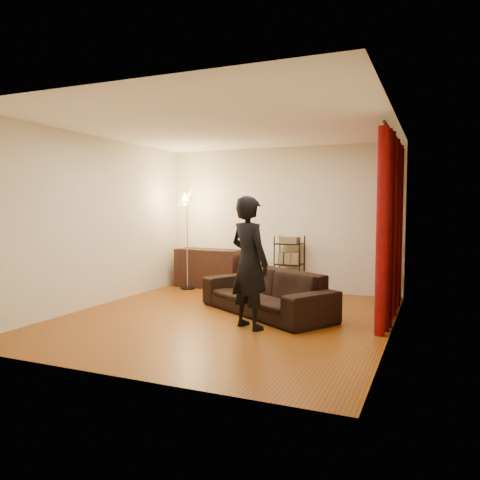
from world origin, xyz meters
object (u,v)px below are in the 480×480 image
at_px(person, 249,262).
at_px(media_cabinet, 208,268).
at_px(sofa, 266,292).
at_px(wire_shelf, 289,264).
at_px(storage_boxes, 253,273).
at_px(floor_lamp, 187,240).

bearing_deg(person, media_cabinet, -26.83).
relative_size(sofa, wire_shelf, 2.13).
bearing_deg(person, storage_boxes, -42.77).
distance_m(sofa, wire_shelf, 1.81).
xyz_separation_m(storage_boxes, floor_lamp, (-1.19, -0.43, 0.63)).
xyz_separation_m(media_cabinet, floor_lamp, (-0.27, -0.34, 0.57)).
relative_size(sofa, storage_boxes, 3.52).
relative_size(media_cabinet, storage_boxes, 2.03).
bearing_deg(storage_boxes, person, -69.56).
height_order(person, wire_shelf, person).
bearing_deg(wire_shelf, storage_boxes, 154.04).
xyz_separation_m(sofa, floor_lamp, (-2.11, 1.40, 0.62)).
bearing_deg(storage_boxes, wire_shelf, -2.72).
relative_size(person, wire_shelf, 1.64).
bearing_deg(wire_shelf, floor_lamp, 168.32).
xyz_separation_m(sofa, storage_boxes, (-0.92, 1.83, -0.01)).
bearing_deg(floor_lamp, wire_shelf, 11.57).
height_order(person, storage_boxes, person).
xyz_separation_m(person, storage_boxes, (-1.00, 2.69, -0.54)).
height_order(sofa, storage_boxes, sofa).
bearing_deg(sofa, wire_shelf, 128.33).
xyz_separation_m(storage_boxes, wire_shelf, (0.74, -0.03, 0.21)).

